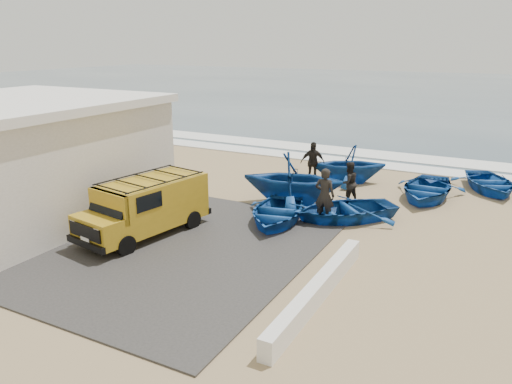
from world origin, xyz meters
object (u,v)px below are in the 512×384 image
at_px(boat_mid_left, 293,178).
at_px(parapet, 318,290).
at_px(boat_near_left, 277,212).
at_px(building, 13,158).
at_px(van, 147,205).
at_px(boat_far_left, 349,164).
at_px(fisherman_back, 312,162).
at_px(fisherman_front, 325,195).
at_px(boat_far_right, 490,183).
at_px(boat_near_right, 344,209).
at_px(boat_mid_right, 426,189).
at_px(fisherman_middle, 349,183).

bearing_deg(boat_mid_left, parapet, -165.40).
bearing_deg(boat_near_left, building, -170.13).
height_order(boat_near_left, boat_mid_left, boat_mid_left).
bearing_deg(building, van, 5.49).
xyz_separation_m(building, boat_far_left, (9.77, 10.01, -1.28)).
distance_m(parapet, boat_near_left, 5.78).
height_order(parapet, van, van).
distance_m(boat_mid_left, fisherman_back, 3.35).
height_order(boat_far_left, fisherman_front, fisherman_front).
bearing_deg(fisherman_front, boat_far_right, -126.81).
xyz_separation_m(parapet, fisherman_front, (-1.88, 5.51, 0.73)).
xyz_separation_m(boat_near_right, boat_mid_right, (2.21, 4.10, 0.01)).
bearing_deg(fisherman_middle, boat_mid_left, -21.44).
xyz_separation_m(boat_near_left, boat_far_right, (6.55, 7.87, -0.01)).
height_order(fisherman_middle, fisherman_back, fisherman_back).
bearing_deg(fisherman_back, van, -138.37).
distance_m(parapet, boat_far_right, 12.95).
height_order(parapet, boat_far_left, boat_far_left).
distance_m(building, boat_near_left, 10.00).
relative_size(boat_mid_left, fisherman_middle, 2.31).
bearing_deg(building, boat_far_left, 45.69).
xyz_separation_m(fisherman_front, fisherman_middle, (0.10, 2.49, -0.14)).
relative_size(boat_near_right, fisherman_back, 2.04).
xyz_separation_m(boat_mid_right, fisherman_front, (-2.79, -4.64, 0.59)).
relative_size(parapet, fisherman_front, 2.99).
xyz_separation_m(parapet, boat_near_right, (-1.30, 6.04, 0.13)).
xyz_separation_m(parapet, boat_mid_left, (-3.76, 6.93, 0.77)).
xyz_separation_m(boat_near_left, boat_mid_right, (4.29, 5.46, 0.02)).
relative_size(boat_mid_left, fisherman_front, 1.99).
distance_m(fisherman_front, fisherman_middle, 2.50).
bearing_deg(fisherman_back, boat_near_left, -113.59).
xyz_separation_m(boat_far_right, fisherman_front, (-5.06, -7.05, 0.62)).
distance_m(parapet, fisherman_front, 5.86).
relative_size(boat_mid_left, boat_far_left, 1.18).
bearing_deg(building, fisherman_front, 22.99).
bearing_deg(building, boat_far_right, 36.38).
bearing_deg(boat_near_right, boat_mid_right, 108.40).
bearing_deg(boat_far_right, boat_mid_left, -164.03).
bearing_deg(boat_mid_left, boat_near_right, -123.68).
bearing_deg(boat_near_left, boat_mid_right, 39.72).
bearing_deg(fisherman_front, boat_near_left, 27.60).
relative_size(van, boat_far_left, 1.43).
relative_size(fisherman_front, fisherman_back, 1.05).
xyz_separation_m(parapet, fisherman_back, (-4.22, 10.25, 0.68)).
bearing_deg(fisherman_middle, boat_mid_right, 168.77).
bearing_deg(fisherman_front, boat_mid_left, -38.20).
distance_m(boat_near_left, fisherman_front, 1.81).
bearing_deg(van, fisherman_middle, 62.23).
bearing_deg(fisherman_back, fisherman_front, -95.98).
distance_m(boat_far_right, fisherman_middle, 6.75).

